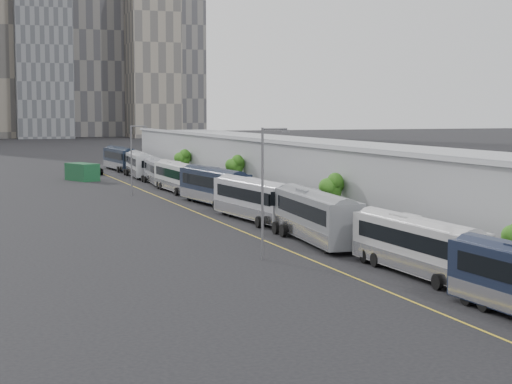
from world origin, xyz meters
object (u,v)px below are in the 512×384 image
suv (93,170)px  shipping_container (82,172)px  bus_7 (158,174)px  bus_2 (417,250)px  bus_4 (254,203)px  bus_6 (177,179)px  bus_9 (121,161)px  bus_3 (316,221)px  bus_5 (214,189)px  street_lamp_near (265,184)px  bus_8 (139,167)px  street_lamp_far (133,155)px

suv → shipping_container: bearing=-109.0°
bus_7 → bus_2: bearing=-84.7°
bus_4 → bus_7: (0.61, 41.65, -0.16)m
bus_6 → bus_9: size_ratio=0.94×
bus_3 → bus_9: bearing=94.6°
bus_7 → bus_9: 28.74m
bus_4 → shipping_container: bearing=93.9°
bus_5 → street_lamp_near: 34.68m
bus_8 → bus_9: (0.01, 15.41, 0.06)m
bus_4 → suv: bus_4 is taller
suv → street_lamp_far: bearing=-93.9°
bus_4 → street_lamp_far: 27.81m
bus_3 → bus_8: (0.69, 69.03, -0.08)m
bus_3 → bus_7: (0.50, 55.71, -0.21)m
bus_5 → bus_7: 27.59m
bus_6 → street_lamp_near: size_ratio=1.42×
bus_2 → bus_9: 98.54m
bus_3 → bus_4: bus_3 is taller
street_lamp_near → bus_9: bearing=85.5°
shipping_container → bus_6: bearing=-90.2°
bus_6 → street_lamp_far: bearing=-156.5°
bus_4 → street_lamp_near: bearing=-113.1°
bus_9 → street_lamp_near: street_lamp_near is taller
bus_6 → bus_9: bus_9 is taller
bus_7 → street_lamp_near: size_ratio=1.34×
bus_2 → bus_3: bus_3 is taller
bus_2 → suv: 90.84m
bus_5 → bus_6: 15.72m
bus_2 → shipping_container: bus_2 is taller
bus_7 → bus_8: bearing=94.3°
bus_4 → bus_9: 70.40m
bus_7 → bus_9: bus_9 is taller
street_lamp_near → suv: street_lamp_near is taller
bus_5 → street_lamp_far: (-6.23, 12.92, 3.21)m
bus_8 → bus_2: bearing=-85.5°
bus_4 → bus_8: 54.99m
bus_8 → bus_9: 15.41m
bus_2 → shipping_container: bearing=95.1°
bus_4 → bus_5: size_ratio=0.97×
bus_7 → bus_8: 13.33m
bus_6 → street_lamp_far: street_lamp_far is taller
bus_7 → street_lamp_near: bearing=-91.2°
bus_3 → bus_8: bearing=94.5°
bus_7 → bus_3: bearing=-85.4°
shipping_container → bus_7: bearing=-69.0°
bus_3 → street_lamp_near: street_lamp_near is taller
bus_6 → bus_7: size_ratio=1.06×
bus_8 → suv: bus_8 is taller
bus_7 → shipping_container: bus_7 is taller
bus_2 → bus_9: bearing=88.5°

